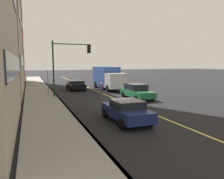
{
  "coord_description": "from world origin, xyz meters",
  "views": [
    {
      "loc": [
        -20.33,
        8.13,
        3.57
      ],
      "look_at": [
        -2.34,
        1.28,
        1.27
      ],
      "focal_mm": 35.1,
      "sensor_mm": 36.0,
      "label": 1
    }
  ],
  "objects_px": {
    "car_navy": "(126,111)",
    "truck_blue": "(108,77)",
    "car_green": "(137,91)",
    "car_black": "(76,85)",
    "traffic_light_mast": "(68,59)",
    "pedestrian_with_backpack": "(101,89)",
    "street_sign_post": "(48,81)"
  },
  "relations": [
    {
      "from": "car_black",
      "to": "pedestrian_with_backpack",
      "type": "height_order",
      "value": "pedestrian_with_backpack"
    },
    {
      "from": "car_green",
      "to": "traffic_light_mast",
      "type": "xyz_separation_m",
      "value": [
        3.45,
        6.28,
        3.25
      ]
    },
    {
      "from": "street_sign_post",
      "to": "car_navy",
      "type": "bearing_deg",
      "value": -163.72
    },
    {
      "from": "truck_blue",
      "to": "traffic_light_mast",
      "type": "height_order",
      "value": "traffic_light_mast"
    },
    {
      "from": "street_sign_post",
      "to": "traffic_light_mast",
      "type": "bearing_deg",
      "value": -117.18
    },
    {
      "from": "truck_blue",
      "to": "street_sign_post",
      "type": "distance_m",
      "value": 9.38
    },
    {
      "from": "traffic_light_mast",
      "to": "street_sign_post",
      "type": "distance_m",
      "value": 3.3
    },
    {
      "from": "car_navy",
      "to": "truck_blue",
      "type": "relative_size",
      "value": 0.55
    },
    {
      "from": "car_green",
      "to": "pedestrian_with_backpack",
      "type": "bearing_deg",
      "value": 65.72
    },
    {
      "from": "truck_blue",
      "to": "street_sign_post",
      "type": "xyz_separation_m",
      "value": [
        -4.27,
        8.35,
        -0.0
      ]
    },
    {
      "from": "car_navy",
      "to": "truck_blue",
      "type": "height_order",
      "value": "truck_blue"
    },
    {
      "from": "car_navy",
      "to": "car_green",
      "type": "xyz_separation_m",
      "value": [
        7.82,
        -4.72,
        0.06
      ]
    },
    {
      "from": "car_green",
      "to": "car_black",
      "type": "bearing_deg",
      "value": 24.77
    },
    {
      "from": "pedestrian_with_backpack",
      "to": "traffic_light_mast",
      "type": "distance_m",
      "value": 4.68
    },
    {
      "from": "car_green",
      "to": "truck_blue",
      "type": "xyz_separation_m",
      "value": [
        8.77,
        -0.03,
        0.88
      ]
    },
    {
      "from": "car_black",
      "to": "truck_blue",
      "type": "relative_size",
      "value": 0.52
    },
    {
      "from": "traffic_light_mast",
      "to": "pedestrian_with_backpack",
      "type": "bearing_deg",
      "value": -123.39
    },
    {
      "from": "pedestrian_with_backpack",
      "to": "street_sign_post",
      "type": "xyz_separation_m",
      "value": [
        3.0,
        5.0,
        0.69
      ]
    },
    {
      "from": "car_navy",
      "to": "truck_blue",
      "type": "distance_m",
      "value": 17.28
    },
    {
      "from": "street_sign_post",
      "to": "car_black",
      "type": "bearing_deg",
      "value": -39.52
    },
    {
      "from": "car_black",
      "to": "car_green",
      "type": "bearing_deg",
      "value": -155.23
    },
    {
      "from": "car_black",
      "to": "street_sign_post",
      "type": "bearing_deg",
      "value": 140.48
    },
    {
      "from": "car_green",
      "to": "traffic_light_mast",
      "type": "relative_size",
      "value": 0.8
    },
    {
      "from": "truck_blue",
      "to": "street_sign_post",
      "type": "bearing_deg",
      "value": 117.12
    },
    {
      "from": "car_navy",
      "to": "pedestrian_with_backpack",
      "type": "height_order",
      "value": "pedestrian_with_backpack"
    },
    {
      "from": "car_black",
      "to": "street_sign_post",
      "type": "xyz_separation_m",
      "value": [
        -4.85,
        4.0,
        0.94
      ]
    },
    {
      "from": "car_navy",
      "to": "pedestrian_with_backpack",
      "type": "distance_m",
      "value": 9.42
    },
    {
      "from": "car_navy",
      "to": "traffic_light_mast",
      "type": "bearing_deg",
      "value": 7.87
    },
    {
      "from": "car_navy",
      "to": "car_green",
      "type": "bearing_deg",
      "value": -31.14
    },
    {
      "from": "car_navy",
      "to": "car_black",
      "type": "bearing_deg",
      "value": -1.37
    },
    {
      "from": "car_navy",
      "to": "traffic_light_mast",
      "type": "height_order",
      "value": "traffic_light_mast"
    },
    {
      "from": "car_navy",
      "to": "pedestrian_with_backpack",
      "type": "xyz_separation_m",
      "value": [
        9.31,
        -1.4,
        0.25
      ]
    }
  ]
}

